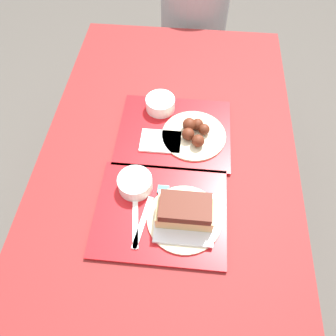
% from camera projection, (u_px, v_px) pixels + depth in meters
% --- Properties ---
extents(ground_plane, '(12.00, 12.00, 0.00)m').
position_uv_depth(ground_plane, '(167.00, 252.00, 1.72)').
color(ground_plane, '#4C4742').
extents(picnic_table, '(0.88, 1.61, 0.78)m').
position_uv_depth(picnic_table, '(166.00, 186.00, 1.16)').
color(picnic_table, maroon).
rests_on(picnic_table, ground_plane).
extents(picnic_bench_far, '(0.83, 0.28, 0.43)m').
position_uv_depth(picnic_bench_far, '(183.00, 69.00, 1.99)').
color(picnic_bench_far, maroon).
rests_on(picnic_bench_far, ground_plane).
extents(tray_near, '(0.40, 0.33, 0.01)m').
position_uv_depth(tray_near, '(162.00, 212.00, 0.99)').
color(tray_near, '#B21419').
rests_on(tray_near, picnic_table).
extents(tray_far, '(0.40, 0.33, 0.01)m').
position_uv_depth(tray_far, '(174.00, 132.00, 1.16)').
color(tray_far, '#B21419').
rests_on(tray_far, picnic_table).
extents(bowl_coleslaw_near, '(0.11, 0.11, 0.05)m').
position_uv_depth(bowl_coleslaw_near, '(135.00, 183.00, 1.01)').
color(bowl_coleslaw_near, white).
rests_on(bowl_coleslaw_near, tray_near).
extents(brisket_sandwich_plate, '(0.22, 0.22, 0.09)m').
position_uv_depth(brisket_sandwich_plate, '(185.00, 214.00, 0.94)').
color(brisket_sandwich_plate, beige).
rests_on(brisket_sandwich_plate, tray_near).
extents(plastic_fork_near, '(0.04, 0.17, 0.00)m').
position_uv_depth(plastic_fork_near, '(135.00, 221.00, 0.96)').
color(plastic_fork_near, white).
rests_on(plastic_fork_near, tray_near).
extents(plastic_knife_near, '(0.04, 0.17, 0.00)m').
position_uv_depth(plastic_knife_near, '(143.00, 222.00, 0.96)').
color(plastic_knife_near, white).
rests_on(plastic_knife_near, tray_near).
extents(condiment_packet, '(0.04, 0.03, 0.01)m').
position_uv_depth(condiment_packet, '(162.00, 189.00, 1.02)').
color(condiment_packet, teal).
rests_on(condiment_packet, tray_near).
extents(bowl_coleslaw_far, '(0.11, 0.11, 0.05)m').
position_uv_depth(bowl_coleslaw_far, '(160.00, 103.00, 1.20)').
color(bowl_coleslaw_far, white).
rests_on(bowl_coleslaw_far, tray_far).
extents(wings_plate_far, '(0.22, 0.22, 0.06)m').
position_uv_depth(wings_plate_far, '(194.00, 133.00, 1.13)').
color(wings_plate_far, beige).
rests_on(wings_plate_far, tray_far).
extents(napkin_far, '(0.14, 0.10, 0.01)m').
position_uv_depth(napkin_far, '(161.00, 141.00, 1.13)').
color(napkin_far, white).
rests_on(napkin_far, tray_far).
extents(person_seated_across, '(0.34, 0.34, 0.67)m').
position_uv_depth(person_seated_across, '(194.00, 17.00, 1.71)').
color(person_seated_across, '#9E9EA3').
rests_on(person_seated_across, picnic_bench_far).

